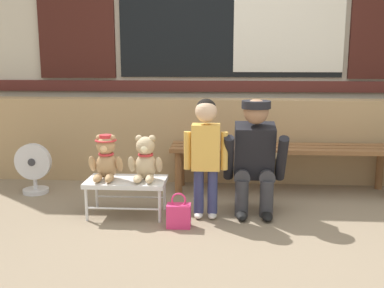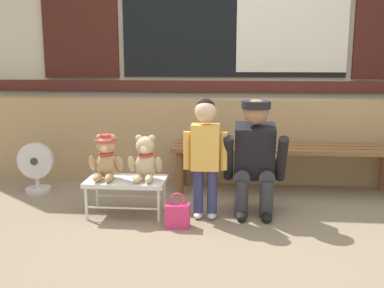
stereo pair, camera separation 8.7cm
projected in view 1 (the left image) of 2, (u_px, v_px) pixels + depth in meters
name	position (u px, v px, depth m)	size (l,w,h in m)	color
ground_plane	(231.00, 231.00, 3.37)	(60.00, 60.00, 0.00)	#84725B
brick_low_wall	(229.00, 140.00, 4.69)	(6.84, 0.25, 0.85)	tan
shop_facade	(231.00, 23.00, 4.96)	(6.98, 0.26, 3.21)	beige
wooden_bench_long	(282.00, 153.00, 4.31)	(2.10, 0.40, 0.44)	brown
small_display_bench	(126.00, 184.00, 3.67)	(0.64, 0.36, 0.30)	silver
teddy_bear_with_hat	(106.00, 158.00, 3.65)	(0.28, 0.27, 0.36)	tan
teddy_bear_plain	(145.00, 160.00, 3.63)	(0.28, 0.26, 0.36)	#CCB289
child_standing	(206.00, 145.00, 3.55)	(0.35, 0.18, 0.96)	navy
adult_crouching	(256.00, 156.00, 3.69)	(0.50, 0.49, 0.95)	#333338
handbag_on_ground	(179.00, 215.00, 3.44)	(0.18, 0.11, 0.27)	#E53370
floor_fan	(34.00, 169.00, 4.26)	(0.34, 0.24, 0.48)	silver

